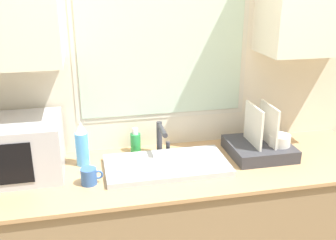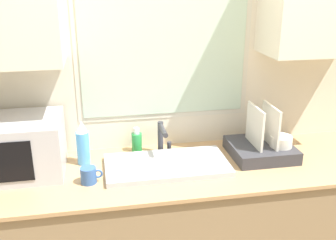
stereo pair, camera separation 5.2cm
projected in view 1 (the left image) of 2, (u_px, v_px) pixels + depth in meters
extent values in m
cube|color=tan|center=(174.00, 169.00, 2.07)|extent=(2.24, 0.64, 0.02)
cube|color=beige|center=(162.00, 83.00, 2.25)|extent=(6.00, 0.06, 2.60)
cube|color=beige|center=(162.00, 38.00, 2.13)|extent=(0.98, 0.01, 0.92)
cube|color=#B2CCB2|center=(163.00, 38.00, 2.13)|extent=(0.92, 0.01, 0.86)
cube|color=#B2B2B7|center=(167.00, 165.00, 2.06)|extent=(0.64, 0.34, 0.03)
cylinder|color=#333338|center=(159.00, 137.00, 2.21)|extent=(0.03, 0.03, 0.19)
cylinder|color=#333338|center=(162.00, 130.00, 2.11)|extent=(0.03, 0.17, 0.03)
cylinder|color=#333338|center=(168.00, 147.00, 2.25)|extent=(0.02, 0.02, 0.06)
cube|color=#B2B2B7|center=(10.00, 148.00, 1.95)|extent=(0.51, 0.37, 0.29)
cube|color=#333338|center=(259.00, 149.00, 2.21)|extent=(0.34, 0.32, 0.07)
cube|color=silver|center=(254.00, 125.00, 2.15)|extent=(0.01, 0.22, 0.22)
cube|color=silver|center=(269.00, 124.00, 2.17)|extent=(0.01, 0.22, 0.22)
cylinder|color=silver|center=(279.00, 140.00, 2.16)|extent=(0.12, 0.12, 0.06)
cylinder|color=#4C99D8|center=(82.00, 149.00, 2.07)|extent=(0.07, 0.07, 0.18)
cone|color=silver|center=(80.00, 128.00, 2.03)|extent=(0.06, 0.06, 0.06)
cylinder|color=#268C3F|center=(136.00, 143.00, 2.24)|extent=(0.06, 0.06, 0.11)
cylinder|color=white|center=(135.00, 131.00, 2.21)|extent=(0.03, 0.03, 0.03)
cylinder|color=#335999|center=(89.00, 176.00, 1.89)|extent=(0.08, 0.08, 0.08)
torus|color=#335999|center=(98.00, 175.00, 1.90)|extent=(0.05, 0.01, 0.05)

